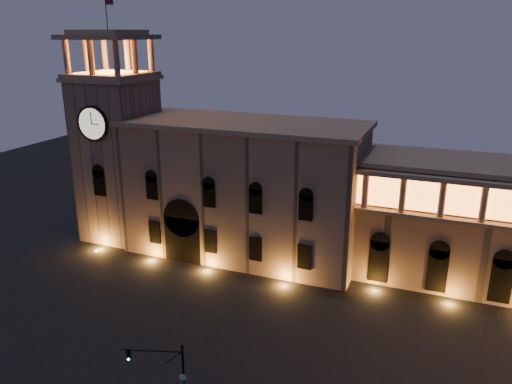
{
  "coord_description": "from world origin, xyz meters",
  "views": [
    {
      "loc": [
        22.13,
        -34.61,
        28.16
      ],
      "look_at": [
        2.02,
        16.0,
        10.62
      ],
      "focal_mm": 35.0,
      "sensor_mm": 36.0,
      "label": 1
    }
  ],
  "objects": [
    {
      "name": "clock_tower",
      "position": [
        -20.5,
        20.98,
        12.5
      ],
      "size": [
        9.8,
        9.8,
        32.4
      ],
      "color": "#856A57",
      "rests_on": "ground"
    },
    {
      "name": "traffic_light",
      "position": [
        4.95,
        -8.09,
        3.47
      ],
      "size": [
        4.63,
        1.68,
        6.61
      ],
      "rotation": [
        0.0,
        0.0,
        0.3
      ],
      "color": "black",
      "rests_on": "ground"
    },
    {
      "name": "ground",
      "position": [
        0.0,
        0.0,
        0.0
      ],
      "size": [
        160.0,
        160.0,
        0.0
      ],
      "primitive_type": "plane",
      "color": "black",
      "rests_on": "ground"
    },
    {
      "name": "government_building",
      "position": [
        -2.08,
        21.93,
        8.77
      ],
      "size": [
        30.8,
        12.8,
        17.6
      ],
      "color": "#856A57",
      "rests_on": "ground"
    }
  ]
}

